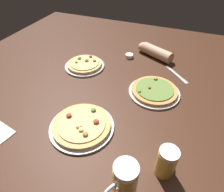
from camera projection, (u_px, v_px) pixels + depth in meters
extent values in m
cube|color=#3D2114|center=(112.00, 100.00, 1.15)|extent=(2.40, 2.40, 0.03)
cylinder|color=#B2B2B7|center=(82.00, 127.00, 0.97)|extent=(0.32, 0.32, 0.01)
cylinder|color=tan|center=(82.00, 125.00, 0.96)|extent=(0.29, 0.29, 0.02)
cylinder|color=#DBC67A|center=(81.00, 123.00, 0.95)|extent=(0.24, 0.24, 0.01)
ellipsoid|color=#B73823|center=(69.00, 115.00, 0.98)|extent=(0.03, 0.03, 0.01)
ellipsoid|color=#DBC67A|center=(79.00, 126.00, 0.93)|extent=(0.03, 0.03, 0.01)
ellipsoid|color=#DBC67A|center=(81.00, 129.00, 0.91)|extent=(0.02, 0.02, 0.01)
ellipsoid|color=#C67038|center=(85.00, 134.00, 0.89)|extent=(0.03, 0.03, 0.01)
ellipsoid|color=#B73823|center=(96.00, 121.00, 0.95)|extent=(0.03, 0.03, 0.01)
ellipsoid|color=olive|center=(93.00, 110.00, 1.01)|extent=(0.03, 0.03, 0.01)
cylinder|color=silver|center=(154.00, 92.00, 1.18)|extent=(0.31, 0.31, 0.01)
cylinder|color=tan|center=(154.00, 90.00, 1.17)|extent=(0.27, 0.27, 0.02)
cylinder|color=olive|center=(155.00, 89.00, 1.16)|extent=(0.22, 0.22, 0.01)
ellipsoid|color=#C67038|center=(156.00, 79.00, 1.22)|extent=(0.02, 0.02, 0.01)
ellipsoid|color=#B73823|center=(150.00, 87.00, 1.15)|extent=(0.02, 0.02, 0.01)
ellipsoid|color=olive|center=(140.00, 91.00, 1.13)|extent=(0.02, 0.02, 0.01)
cylinder|color=#B2B2B7|center=(85.00, 66.00, 1.40)|extent=(0.28, 0.28, 0.01)
cylinder|color=tan|center=(85.00, 64.00, 1.39)|extent=(0.24, 0.24, 0.02)
cylinder|color=#DBC67A|center=(84.00, 63.00, 1.38)|extent=(0.20, 0.20, 0.01)
ellipsoid|color=#C67038|center=(94.00, 60.00, 1.39)|extent=(0.03, 0.03, 0.01)
ellipsoid|color=#C67038|center=(87.00, 60.00, 1.39)|extent=(0.03, 0.03, 0.01)
ellipsoid|color=#C67038|center=(76.00, 62.00, 1.37)|extent=(0.02, 0.02, 0.01)
ellipsoid|color=olive|center=(79.00, 58.00, 1.41)|extent=(0.03, 0.03, 0.01)
ellipsoid|color=#B73823|center=(91.00, 56.00, 1.43)|extent=(0.02, 0.02, 0.01)
cylinder|color=gold|center=(125.00, 182.00, 0.69)|extent=(0.09, 0.09, 0.16)
cylinder|color=white|center=(126.00, 169.00, 0.63)|extent=(0.09, 0.09, 0.02)
torus|color=silver|center=(112.00, 192.00, 0.66)|extent=(0.06, 0.09, 0.10)
cylinder|color=gold|center=(166.00, 163.00, 0.76)|extent=(0.08, 0.08, 0.12)
cylinder|color=white|center=(169.00, 153.00, 0.71)|extent=(0.08, 0.08, 0.02)
torus|color=silver|center=(168.00, 153.00, 0.79)|extent=(0.01, 0.08, 0.08)
cylinder|color=white|center=(129.00, 56.00, 1.49)|extent=(0.06, 0.06, 0.03)
cube|color=silver|center=(174.00, 72.00, 1.34)|extent=(0.14, 0.14, 0.01)
cube|color=silver|center=(184.00, 81.00, 1.27)|extent=(0.06, 0.06, 0.00)
cylinder|color=tan|center=(157.00, 53.00, 1.48)|extent=(0.26, 0.18, 0.08)
ellipsoid|color=tan|center=(144.00, 47.00, 1.54)|extent=(0.10, 0.08, 0.07)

